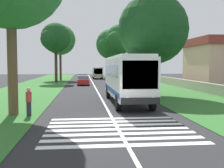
{
  "coord_description": "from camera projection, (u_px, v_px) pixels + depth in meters",
  "views": [
    {
      "loc": [
        -15.18,
        1.65,
        3.04
      ],
      "look_at": [
        6.1,
        -0.54,
        1.6
      ],
      "focal_mm": 45.4,
      "sensor_mm": 36.0,
      "label": 1
    }
  ],
  "objects": [
    {
      "name": "ground",
      "position": [
        114.0,
        121.0,
        15.44
      ],
      "size": [
        160.0,
        160.0,
        0.0
      ],
      "primitive_type": "plane",
      "color": "#262628"
    },
    {
      "name": "grass_verge_left",
      "position": [
        20.0,
        94.0,
        29.49
      ],
      "size": [
        120.0,
        8.0,
        0.04
      ],
      "primitive_type": "cube",
      "color": "#2D6628",
      "rests_on": "ground"
    },
    {
      "name": "grass_verge_right",
      "position": [
        173.0,
        92.0,
        31.17
      ],
      "size": [
        120.0,
        8.0,
        0.04
      ],
      "primitive_type": "cube",
      "color": "#2D6628",
      "rests_on": "ground"
    },
    {
      "name": "centre_line",
      "position": [
        98.0,
        93.0,
        30.33
      ],
      "size": [
        110.0,
        0.16,
        0.01
      ],
      "primitive_type": "cube",
      "color": "silver",
      "rests_on": "ground"
    },
    {
      "name": "coach_bus",
      "position": [
        126.0,
        76.0,
        22.56
      ],
      "size": [
        11.16,
        2.62,
        3.73
      ],
      "color": "white",
      "rests_on": "ground"
    },
    {
      "name": "zebra_crossing",
      "position": [
        118.0,
        129.0,
        13.4
      ],
      "size": [
        5.85,
        6.8,
        0.01
      ],
      "color": "silver",
      "rests_on": "ground"
    },
    {
      "name": "trailing_car_0",
      "position": [
        83.0,
        81.0,
        43.06
      ],
      "size": [
        4.3,
        1.78,
        1.43
      ],
      "color": "#B21E1E",
      "rests_on": "ground"
    },
    {
      "name": "trailing_car_1",
      "position": [
        83.0,
        78.0,
        52.36
      ],
      "size": [
        4.3,
        1.78,
        1.43
      ],
      "color": "silver",
      "rests_on": "ground"
    },
    {
      "name": "trailing_minibus_0",
      "position": [
        97.0,
        72.0,
        63.2
      ],
      "size": [
        6.0,
        2.14,
        2.53
      ],
      "color": "#BFB299",
      "rests_on": "ground"
    },
    {
      "name": "roadside_tree_left_0",
      "position": [
        55.0,
        38.0,
        47.77
      ],
      "size": [
        5.81,
        4.99,
        10.14
      ],
      "color": "#3D2D1E",
      "rests_on": "grass_verge_left"
    },
    {
      "name": "roadside_tree_left_1",
      "position": [
        59.0,
        41.0,
        56.65
      ],
      "size": [
        7.44,
        6.11,
        11.09
      ],
      "color": "#3D2D1E",
      "rests_on": "grass_verge_left"
    },
    {
      "name": "roadside_tree_right_0",
      "position": [
        111.0,
        45.0,
        68.48
      ],
      "size": [
        8.99,
        7.35,
        11.68
      ],
      "color": "brown",
      "rests_on": "grass_verge_right"
    },
    {
      "name": "roadside_tree_right_1",
      "position": [
        152.0,
        31.0,
        27.76
      ],
      "size": [
        7.84,
        6.89,
        9.97
      ],
      "color": "#4C3826",
      "rests_on": "grass_verge_right"
    },
    {
      "name": "roadside_tree_right_2",
      "position": [
        119.0,
        40.0,
        58.25
      ],
      "size": [
        7.28,
        6.13,
        11.36
      ],
      "color": "#4C3826",
      "rests_on": "grass_verge_right"
    },
    {
      "name": "utility_pole",
      "position": [
        146.0,
        52.0,
        30.98
      ],
      "size": [
        0.24,
        1.4,
        8.56
      ],
      "color": "#473828",
      "rests_on": "grass_verge_right"
    },
    {
      "name": "roadside_wall",
      "position": [
        186.0,
        84.0,
        36.44
      ],
      "size": [
        70.0,
        0.4,
        1.09
      ],
      "primitive_type": "cube",
      "color": "#B2A893",
      "rests_on": "grass_verge_right"
    },
    {
      "name": "roadside_building",
      "position": [
        221.0,
        62.0,
        42.03
      ],
      "size": [
        10.42,
        8.88,
        6.96
      ],
      "color": "beige",
      "rests_on": "ground"
    },
    {
      "name": "pedestrian",
      "position": [
        29.0,
        101.0,
        16.61
      ],
      "size": [
        0.34,
        0.34,
        1.69
      ],
      "color": "#26262D",
      "rests_on": "grass_verge_left"
    }
  ]
}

